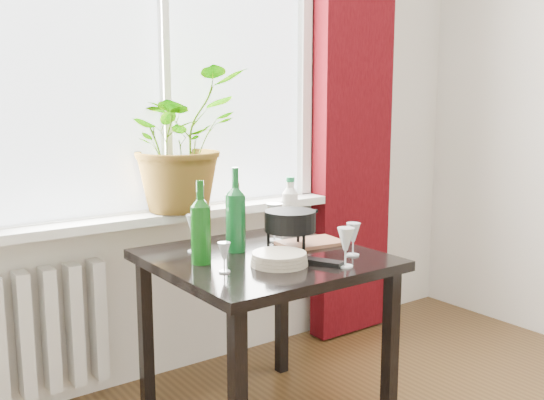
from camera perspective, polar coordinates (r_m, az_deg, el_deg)
window at (r=2.92m, az=-10.29°, el=13.94°), size 1.72×0.08×1.62m
windowsill at (r=2.90m, az=-9.24°, el=-1.37°), size 1.72×0.20×0.04m
curtain at (r=3.48m, az=7.65°, el=8.25°), size 0.50×0.12×2.56m
radiator at (r=2.81m, az=-23.35°, el=-11.83°), size 0.80×0.10×0.55m
table at (r=2.49m, az=-0.76°, el=-7.24°), size 0.85×0.85×0.74m
potted_plant at (r=2.87m, az=-8.74°, el=5.64°), size 0.75×0.70×0.67m
wine_bottle_left at (r=2.32m, az=-6.73°, el=-2.03°), size 0.10×0.10×0.33m
wine_bottle_right at (r=2.50m, az=-3.45°, el=-0.85°), size 0.09×0.09×0.36m
bottle_amber at (r=2.67m, az=-3.35°, el=-0.97°), size 0.09×0.09×0.28m
cleaning_bottle at (r=2.88m, az=1.72°, el=-0.43°), size 0.09×0.09×0.26m
wineglass_front_right at (r=2.29m, az=6.94°, el=-4.42°), size 0.07×0.07×0.15m
wineglass_far_right at (r=2.46m, az=7.64°, el=-3.66°), size 0.06×0.06×0.14m
wineglass_back_center at (r=2.69m, az=0.22°, el=-2.06°), size 0.09×0.09×0.17m
wineglass_back_left at (r=2.52m, az=-7.31°, el=-3.10°), size 0.09×0.09×0.16m
wineglass_front_left at (r=2.22m, az=-4.52°, el=-5.40°), size 0.06×0.06×0.11m
plate_stack at (r=2.32m, az=0.68°, el=-5.56°), size 0.27×0.27×0.05m
fondue_pot at (r=2.53m, az=1.72°, el=-2.87°), size 0.25×0.22×0.17m
tv_remote at (r=2.34m, az=4.54°, el=-5.83°), size 0.12×0.19×0.02m
cutting_board at (r=2.65m, az=3.67°, el=-4.04°), size 0.29×0.20×0.01m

